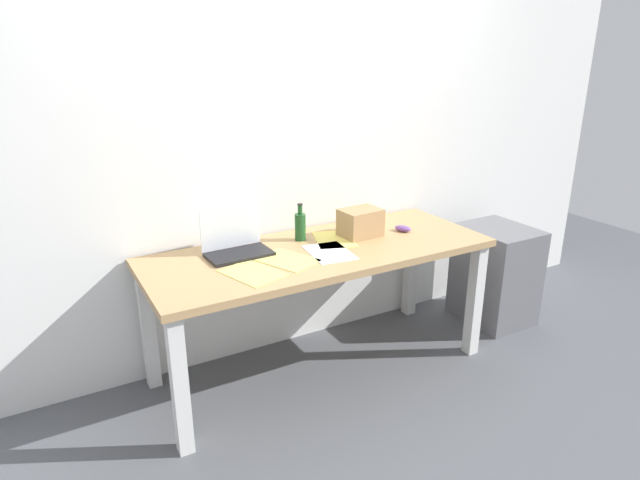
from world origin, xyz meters
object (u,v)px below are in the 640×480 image
(computer_mouse, at_px, (403,228))
(filing_cabinet, at_px, (495,274))
(desk, at_px, (320,265))
(laptop_left, at_px, (236,243))
(beer_bottle, at_px, (300,226))
(cardboard_box, at_px, (360,223))

(computer_mouse, distance_m, filing_cabinet, 0.88)
(desk, relative_size, laptop_left, 5.56)
(desk, distance_m, beer_bottle, 0.25)
(cardboard_box, bearing_deg, beer_bottle, 162.11)
(laptop_left, bearing_deg, computer_mouse, -7.67)
(beer_bottle, bearing_deg, computer_mouse, -15.32)
(cardboard_box, distance_m, filing_cabinet, 1.15)
(computer_mouse, height_order, cardboard_box, cardboard_box)
(beer_bottle, height_order, cardboard_box, beer_bottle)
(beer_bottle, relative_size, cardboard_box, 0.94)
(beer_bottle, relative_size, filing_cabinet, 0.32)
(desk, relative_size, filing_cabinet, 2.90)
(desk, height_order, cardboard_box, cardboard_box)
(desk, height_order, beer_bottle, beer_bottle)
(desk, bearing_deg, computer_mouse, 1.72)
(computer_mouse, relative_size, cardboard_box, 0.44)
(laptop_left, distance_m, beer_bottle, 0.40)
(beer_bottle, distance_m, filing_cabinet, 1.47)
(desk, bearing_deg, cardboard_box, 13.48)
(desk, distance_m, cardboard_box, 0.36)
(desk, xyz_separation_m, laptop_left, (-0.42, 0.15, 0.15))
(desk, height_order, filing_cabinet, desk)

